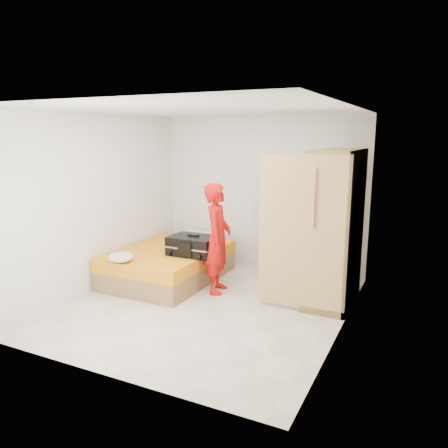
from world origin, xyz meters
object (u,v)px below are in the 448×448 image
at_px(wardrobe, 330,232).
at_px(person, 217,238).
at_px(bed, 169,264).
at_px(suitcase, 193,245).
at_px(round_cushion, 121,257).

distance_m(wardrobe, person, 1.60).
relative_size(bed, suitcase, 2.77).
bearing_deg(person, wardrobe, -94.11).
bearing_deg(round_cushion, suitcase, 47.38).
xyz_separation_m(person, round_cushion, (-1.17, -0.75, -0.24)).
distance_m(wardrobe, suitcase, 2.04).
height_order(wardrobe, suitcase, wardrobe).
distance_m(bed, person, 1.11).
height_order(bed, wardrobe, wardrobe).
xyz_separation_m(suitcase, round_cushion, (-0.74, -0.80, -0.07)).
height_order(person, suitcase, person).
height_order(suitcase, round_cushion, suitcase).
relative_size(wardrobe, suitcase, 2.88).
distance_m(bed, round_cushion, 0.98).
xyz_separation_m(bed, wardrobe, (2.50, 0.16, 0.75)).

